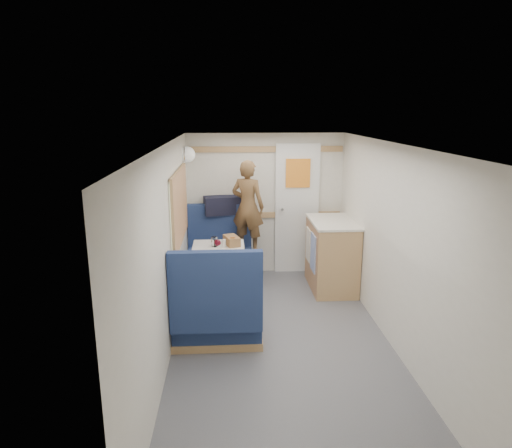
{
  "coord_description": "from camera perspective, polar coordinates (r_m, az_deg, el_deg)",
  "views": [
    {
      "loc": [
        -0.51,
        -4.08,
        2.31
      ],
      "look_at": [
        -0.21,
        0.9,
        1.05
      ],
      "focal_mm": 32.0,
      "sensor_mm": 36.0,
      "label": 1
    }
  ],
  "objects": [
    {
      "name": "bread_loaf",
      "position": [
        5.51,
        -3.05,
        -2.09
      ],
      "size": [
        0.22,
        0.29,
        0.11
      ],
      "primitive_type": "cube",
      "rotation": [
        0.0,
        0.0,
        0.33
      ],
      "color": "olive",
      "rests_on": "dinette_table"
    },
    {
      "name": "orange_fruit",
      "position": [
        5.04,
        -3.98,
        -3.69
      ],
      "size": [
        0.07,
        0.07,
        0.07
      ],
      "primitive_type": "sphere",
      "color": "orange",
      "rests_on": "tray"
    },
    {
      "name": "dome_light",
      "position": [
        5.98,
        -8.58,
        8.59
      ],
      "size": [
        0.2,
        0.2,
        0.2
      ],
      "primitive_type": "sphere",
      "color": "white",
      "rests_on": "wall_left"
    },
    {
      "name": "bench_near",
      "position": [
        4.68,
        -4.88,
        -11.41
      ],
      "size": [
        0.9,
        0.59,
        1.05
      ],
      "color": "navy",
      "rests_on": "floor"
    },
    {
      "name": "rear_door",
      "position": [
        6.51,
        5.13,
        2.21
      ],
      "size": [
        0.62,
        0.12,
        1.86
      ],
      "color": "white",
      "rests_on": "wall_back"
    },
    {
      "name": "person",
      "position": [
        6.03,
        -1.04,
        2.21
      ],
      "size": [
        0.53,
        0.46,
        1.23
      ],
      "primitive_type": "imported",
      "rotation": [
        0.0,
        0.0,
        2.71
      ],
      "color": "brown",
      "rests_on": "bench_far"
    },
    {
      "name": "floor",
      "position": [
        4.72,
        3.36,
        -15.22
      ],
      "size": [
        4.5,
        4.5,
        0.0
      ],
      "primitive_type": "plane",
      "color": "#515156",
      "rests_on": "ground"
    },
    {
      "name": "bench_far",
      "position": [
        6.28,
        -4.53,
        -4.59
      ],
      "size": [
        0.9,
        0.59,
        1.05
      ],
      "color": "navy",
      "rests_on": "floor"
    },
    {
      "name": "oak_trim_high",
      "position": [
        6.36,
        1.21,
        9.33
      ],
      "size": [
        2.15,
        0.02,
        0.08
      ],
      "primitive_type": "cube",
      "color": "#A37049",
      "rests_on": "wall_back"
    },
    {
      "name": "galley_counter",
      "position": [
        6.07,
        9.4,
        -3.75
      ],
      "size": [
        0.57,
        0.92,
        0.92
      ],
      "color": "#A37049",
      "rests_on": "floor"
    },
    {
      "name": "pepper_grinder",
      "position": [
        5.44,
        -5.09,
        -2.41
      ],
      "size": [
        0.04,
        0.04,
        0.09
      ],
      "primitive_type": "cylinder",
      "color": "black",
      "rests_on": "dinette_table"
    },
    {
      "name": "ledge",
      "position": [
        6.37,
        -4.59,
        1.1
      ],
      "size": [
        0.9,
        0.14,
        0.04
      ],
      "primitive_type": "cube",
      "color": "#A37049",
      "rests_on": "bench_far"
    },
    {
      "name": "wine_glass",
      "position": [
        5.17,
        -4.82,
        -2.41
      ],
      "size": [
        0.08,
        0.08,
        0.17
      ],
      "color": "white",
      "rests_on": "dinette_table"
    },
    {
      "name": "beer_glass",
      "position": [
        5.44,
        -2.94,
        -2.3
      ],
      "size": [
        0.07,
        0.07,
        0.11
      ],
      "primitive_type": "cylinder",
      "color": "brown",
      "rests_on": "dinette_table"
    },
    {
      "name": "dinette_table",
      "position": [
        5.38,
        -4.73,
        -4.87
      ],
      "size": [
        0.62,
        0.92,
        0.72
      ],
      "color": "white",
      "rests_on": "floor"
    },
    {
      "name": "wall_left",
      "position": [
        4.33,
        -11.09,
        -3.79
      ],
      "size": [
        0.02,
        4.5,
        2.0
      ],
      "primitive_type": "cube",
      "color": "silver",
      "rests_on": "floor"
    },
    {
      "name": "cheese_block",
      "position": [
        5.05,
        -3.8,
        -3.82
      ],
      "size": [
        0.12,
        0.09,
        0.04
      ],
      "primitive_type": "cube",
      "rotation": [
        0.0,
        0.0,
        0.24
      ],
      "color": "#F7D98F",
      "rests_on": "tray"
    },
    {
      "name": "wall_right",
      "position": [
        4.58,
        17.36,
        -3.17
      ],
      "size": [
        0.02,
        4.5,
        2.0
      ],
      "primitive_type": "cube",
      "color": "silver",
      "rests_on": "floor"
    },
    {
      "name": "tray",
      "position": [
        5.05,
        -4.48,
        -4.17
      ],
      "size": [
        0.37,
        0.43,
        0.02
      ],
      "primitive_type": "cube",
      "rotation": [
        0.0,
        0.0,
        -0.26
      ],
      "color": "white",
      "rests_on": "dinette_table"
    },
    {
      "name": "oak_trim_low",
      "position": [
        6.5,
        1.17,
        1.14
      ],
      "size": [
        2.15,
        0.02,
        0.08
      ],
      "primitive_type": "cube",
      "color": "#A37049",
      "rests_on": "wall_back"
    },
    {
      "name": "tumbler_right",
      "position": [
        5.47,
        -5.23,
        -2.21
      ],
      "size": [
        0.07,
        0.07,
        0.12
      ],
      "primitive_type": "cylinder",
      "color": "white",
      "rests_on": "dinette_table"
    },
    {
      "name": "side_window",
      "position": [
        5.22,
        -9.61,
        2.2
      ],
      "size": [
        0.04,
        1.3,
        0.72
      ],
      "primitive_type": "cube",
      "color": "#B3BCA0",
      "rests_on": "wall_left"
    },
    {
      "name": "salt_grinder",
      "position": [
        5.45,
        -4.0,
        -2.39
      ],
      "size": [
        0.04,
        0.04,
        0.09
      ],
      "primitive_type": "cylinder",
      "color": "white",
      "rests_on": "dinette_table"
    },
    {
      "name": "wall_back",
      "position": [
        6.49,
        1.16,
        2.47
      ],
      "size": [
        2.2,
        0.02,
        2.0
      ],
      "primitive_type": "cube",
      "color": "silver",
      "rests_on": "floor"
    },
    {
      "name": "ceiling",
      "position": [
        4.13,
        3.77,
        9.76
      ],
      "size": [
        4.5,
        4.5,
        0.0
      ],
      "primitive_type": "plane",
      "rotation": [
        3.14,
        0.0,
        0.0
      ],
      "color": "silver",
      "rests_on": "wall_back"
    },
    {
      "name": "tumbler_left",
      "position": [
        4.96,
        -7.47,
        -4.0
      ],
      "size": [
        0.07,
        0.07,
        0.11
      ],
      "primitive_type": "cylinder",
      "color": "white",
      "rests_on": "dinette_table"
    },
    {
      "name": "duffel_bag",
      "position": [
        6.34,
        -4.15,
        2.37
      ],
      "size": [
        0.55,
        0.34,
        0.25
      ],
      "primitive_type": "cube",
      "rotation": [
        0.0,
        0.0,
        0.19
      ],
      "color": "black",
      "rests_on": "ledge"
    }
  ]
}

